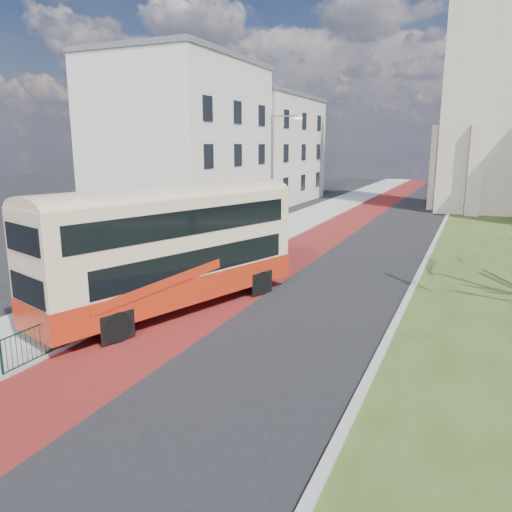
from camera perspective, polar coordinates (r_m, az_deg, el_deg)
The scene contains 11 objects.
ground at distance 17.11m, azimuth -7.16°, elevation -8.72°, with size 160.00×160.00×0.00m, color black.
road_carriageway at distance 34.84m, azimuth 12.20°, elevation 2.09°, with size 9.00×120.00×0.01m, color black.
bus_lane at distance 35.47m, azimuth 7.94°, elevation 2.44°, with size 3.40×120.00×0.01m, color #591414.
pavement_west at distance 36.67m, azimuth 2.22°, elevation 2.97°, with size 4.00×120.00×0.12m, color gray.
kerb_west at distance 35.99m, azimuth 5.18°, elevation 2.75°, with size 0.25×120.00×0.13m, color #999993.
kerb_east at distance 36.19m, azimuth 20.01°, elevation 2.09°, with size 0.25×80.00×0.13m, color #999993.
pedestrian_railing at distance 21.65m, azimuth -8.47°, elevation -2.63°, with size 0.07×24.00×1.12m.
street_block_near at distance 42.03m, azimuth -8.43°, elevation 12.91°, with size 10.30×14.30×13.00m.
street_block_far at distance 56.23m, azimuth 0.50°, elevation 12.17°, with size 10.30×16.30×11.50m.
streetlamp at distance 34.09m, azimuth 2.06°, elevation 9.91°, with size 2.13×0.18×8.00m.
bus at distance 18.84m, azimuth -9.57°, elevation 1.42°, with size 5.76×11.13×4.55m.
Camera 1 is at (8.33, -13.60, 6.20)m, focal length 35.00 mm.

